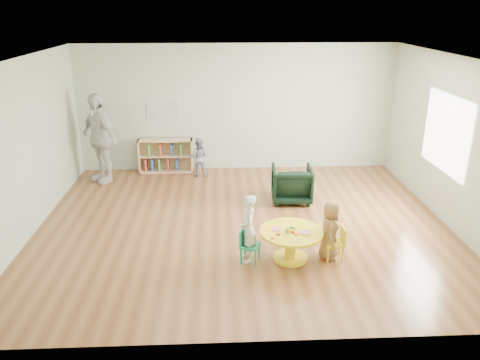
% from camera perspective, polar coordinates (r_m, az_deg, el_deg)
% --- Properties ---
extents(room, '(7.10, 7.00, 2.80)m').
position_cam_1_polar(room, '(7.48, 0.56, 7.70)').
color(room, brown).
rests_on(room, ground).
extents(activity_table, '(0.93, 0.93, 0.51)m').
position_cam_1_polar(activity_table, '(6.97, 6.24, -7.23)').
color(activity_table, yellow).
rests_on(activity_table, ground).
extents(kid_chair_left, '(0.35, 0.35, 0.51)m').
position_cam_1_polar(kid_chair_left, '(6.92, 0.96, -7.80)').
color(kid_chair_left, '#1A9368').
rests_on(kid_chair_left, ground).
extents(kid_chair_right, '(0.28, 0.28, 0.51)m').
position_cam_1_polar(kid_chair_right, '(7.12, 11.74, -7.38)').
color(kid_chair_right, yellow).
rests_on(kid_chair_right, ground).
extents(bookshelf, '(1.20, 0.30, 0.75)m').
position_cam_1_polar(bookshelf, '(10.70, -9.09, 2.96)').
color(bookshelf, tan).
rests_on(bookshelf, ground).
extents(alphabet_poster, '(0.74, 0.01, 0.54)m').
position_cam_1_polar(alphabet_poster, '(10.57, -9.25, 8.25)').
color(alphabet_poster, silver).
rests_on(alphabet_poster, ground).
extents(armchair, '(0.78, 0.80, 0.69)m').
position_cam_1_polar(armchair, '(8.99, 6.32, -0.48)').
color(armchair, black).
rests_on(armchair, ground).
extents(child_left, '(0.26, 0.39, 1.03)m').
position_cam_1_polar(child_left, '(6.82, 0.99, -5.96)').
color(child_left, silver).
rests_on(child_left, ground).
extents(child_right, '(0.37, 0.49, 0.90)m').
position_cam_1_polar(child_right, '(7.04, 10.91, -6.06)').
color(child_right, gold).
rests_on(child_right, ground).
extents(toddler, '(0.45, 0.37, 0.86)m').
position_cam_1_polar(toddler, '(10.28, -5.05, 2.80)').
color(toddler, '#1B1B45').
rests_on(toddler, ground).
extents(adult_caretaker, '(1.12, 1.10, 1.89)m').
position_cam_1_polar(adult_caretaker, '(10.23, -16.76, 4.91)').
color(adult_caretaker, silver).
rests_on(adult_caretaker, ground).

